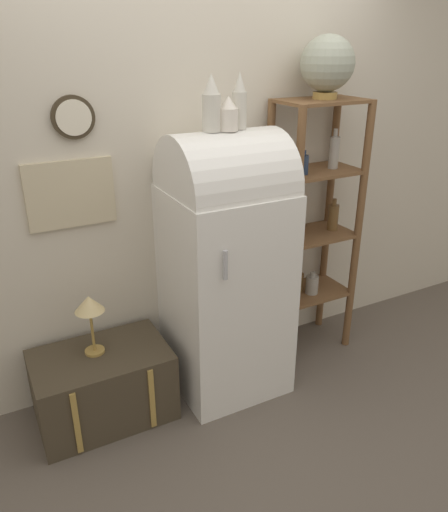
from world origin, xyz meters
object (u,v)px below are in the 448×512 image
(vase_left, at_px, (211,105))
(vase_right, at_px, (239,102))
(suitcase_trunk, at_px, (103,385))
(globe, at_px, (327,64))
(vase_center, at_px, (228,115))
(refrigerator, at_px, (226,262))
(desk_lamp, at_px, (90,308))

(vase_left, bearing_deg, vase_right, 1.05)
(suitcase_trunk, height_order, globe, globe)
(vase_center, distance_m, vase_right, 0.10)
(refrigerator, relative_size, suitcase_trunk, 2.13)
(suitcase_trunk, distance_m, vase_center, 1.67)
(globe, bearing_deg, vase_center, -169.91)
(refrigerator, relative_size, globe, 4.45)
(desk_lamp, bearing_deg, vase_center, -5.60)
(globe, xyz_separation_m, desk_lamp, (-1.53, -0.05, -1.20))
(suitcase_trunk, relative_size, vase_center, 4.29)
(refrigerator, height_order, vase_right, vase_right)
(refrigerator, xyz_separation_m, suitcase_trunk, (-0.78, 0.03, -0.63))
(desk_lamp, bearing_deg, refrigerator, -4.60)
(vase_right, bearing_deg, vase_left, -178.95)
(vase_left, distance_m, vase_right, 0.17)
(suitcase_trunk, xyz_separation_m, vase_right, (0.87, -0.02, 1.52))
(vase_left, relative_size, vase_center, 1.64)
(globe, distance_m, vase_left, 0.84)
(globe, height_order, desk_lamp, globe)
(refrigerator, bearing_deg, globe, 8.86)
(refrigerator, distance_m, vase_right, 0.90)
(suitcase_trunk, relative_size, desk_lamp, 2.11)
(vase_center, bearing_deg, vase_right, 17.46)
(suitcase_trunk, relative_size, vase_right, 2.57)
(globe, xyz_separation_m, vase_center, (-0.72, -0.13, -0.23))
(globe, distance_m, desk_lamp, 1.94)
(refrigerator, bearing_deg, vase_left, 174.96)
(vase_center, distance_m, desk_lamp, 1.27)
(globe, height_order, vase_right, globe)
(refrigerator, height_order, vase_left, vase_left)
(refrigerator, distance_m, suitcase_trunk, 1.00)
(globe, bearing_deg, vase_right, -170.84)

